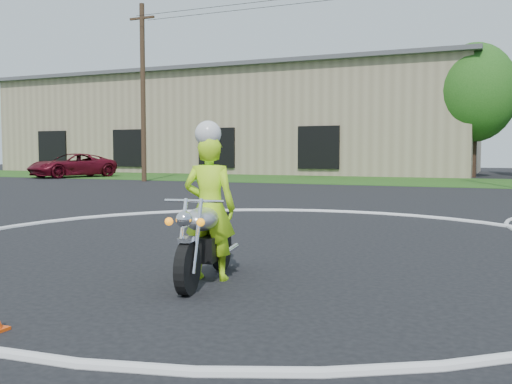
% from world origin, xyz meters
% --- Properties ---
extents(ground, '(120.00, 120.00, 0.00)m').
position_xyz_m(ground, '(0.00, 0.00, 0.00)').
color(ground, black).
rests_on(ground, ground).
extents(grass_strip, '(120.00, 10.00, 0.02)m').
position_xyz_m(grass_strip, '(0.00, 27.00, 0.01)').
color(grass_strip, '#1E4714').
rests_on(grass_strip, ground).
extents(course_markings, '(19.05, 19.05, 0.12)m').
position_xyz_m(course_markings, '(2.17, 4.35, 0.01)').
color(course_markings, silver).
rests_on(course_markings, ground).
extents(primary_motorcycle, '(0.74, 2.10, 1.12)m').
position_xyz_m(primary_motorcycle, '(0.44, 0.05, 0.54)').
color(primary_motorcycle, black).
rests_on(primary_motorcycle, ground).
extents(rider_primary_grp, '(0.76, 0.58, 2.07)m').
position_xyz_m(rider_primary_grp, '(0.43, 0.18, 1.00)').
color(rider_primary_grp, '#B9FF1A').
rests_on(rider_primary_grp, ground).
extents(pickup_grp, '(4.38, 6.26, 1.59)m').
position_xyz_m(pickup_grp, '(-22.43, 23.47, 0.79)').
color(pickup_grp, '#580A17').
rests_on(pickup_grp, ground).
extents(warehouse, '(41.00, 17.00, 8.30)m').
position_xyz_m(warehouse, '(-18.00, 39.99, 4.16)').
color(warehouse, tan).
rests_on(warehouse, ground).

